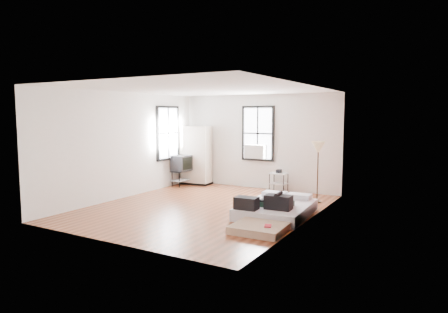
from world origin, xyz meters
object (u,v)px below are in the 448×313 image
Objects in this scene: floor_lamp at (318,151)px; mattress_main at (276,208)px; tv_stand at (181,164)px; side_table at (279,177)px; wardrobe at (196,155)px; mattress_bare at (270,218)px.

mattress_main is at bearing -103.13° from floor_lamp.
tv_stand is at bearing 150.35° from mattress_main.
side_table is at bearing 149.64° from floor_lamp.
side_table is at bearing 107.36° from mattress_main.
wardrobe reaches higher than floor_lamp.
side_table is (-0.96, 2.53, 0.27)m from mattress_main.
mattress_bare is at bearing -79.35° from mattress_main.
floor_lamp reaches higher than tv_stand.
wardrobe is at bearing 143.22° from mattress_main.
floor_lamp is at bearing -15.53° from wardrobe.
wardrobe is 0.61m from tv_stand.
mattress_main is 4.44m from tv_stand.
tv_stand is (-4.14, 2.64, 0.56)m from mattress_bare.
mattress_bare is 3.44m from side_table.
wardrobe is 1.20× the size of floor_lamp.
tv_stand is (-0.21, -0.51, -0.24)m from wardrobe.
wardrobe is 4.23m from floor_lamp.
tv_stand is (-3.00, -0.58, 0.25)m from side_table.
mattress_main is 1.05× the size of mattress_bare.
mattress_bare is 2.89× the size of side_table.
mattress_main is at bearing -23.61° from tv_stand.
mattress_bare is at bearing -30.00° from tv_stand.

